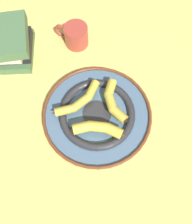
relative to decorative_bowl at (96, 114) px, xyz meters
name	(u,v)px	position (x,y,z in m)	size (l,w,h in m)	color
ground_plane	(95,112)	(-0.02, 0.00, -0.02)	(2.80, 2.80, 0.00)	#E5CC6B
decorative_bowl	(96,114)	(0.00, 0.00, 0.00)	(0.39, 0.39, 0.04)	slate
banana_a	(99,128)	(0.06, -0.02, 0.04)	(0.12, 0.17, 0.04)	yellow
banana_b	(79,101)	(-0.06, -0.04, 0.04)	(0.09, 0.20, 0.03)	gold
banana_c	(113,100)	(-0.01, 0.07, 0.04)	(0.18, 0.08, 0.03)	gold
book_stack	(11,43)	(-0.39, -0.19, 0.05)	(0.24, 0.21, 0.13)	#4C754C
coffee_mug	(76,35)	(-0.34, 0.06, 0.03)	(0.12, 0.12, 0.09)	#B24238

